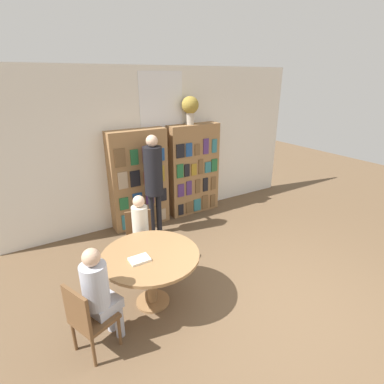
# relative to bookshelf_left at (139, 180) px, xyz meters

# --- Properties ---
(ground_plane) EXTENTS (16.00, 16.00, 0.00)m
(ground_plane) POSITION_rel_bookshelf_left_xyz_m (0.62, -3.13, -0.95)
(ground_plane) COLOR brown
(wall_back) EXTENTS (6.40, 0.07, 3.00)m
(wall_back) POSITION_rel_bookshelf_left_xyz_m (0.62, 0.19, 0.56)
(wall_back) COLOR silver
(wall_back) RESTS_ON ground_plane
(bookshelf_left) EXTENTS (1.12, 0.34, 1.91)m
(bookshelf_left) POSITION_rel_bookshelf_left_xyz_m (0.00, 0.00, 0.00)
(bookshelf_left) COLOR olive
(bookshelf_left) RESTS_ON ground_plane
(bookshelf_right) EXTENTS (1.12, 0.34, 1.91)m
(bookshelf_right) POSITION_rel_bookshelf_left_xyz_m (1.24, 0.00, -0.00)
(bookshelf_right) COLOR olive
(bookshelf_right) RESTS_ON ground_plane
(flower_vase) EXTENTS (0.34, 0.34, 0.54)m
(flower_vase) POSITION_rel_bookshelf_left_xyz_m (1.16, 0.00, 1.30)
(flower_vase) COLOR #B7AD9E
(flower_vase) RESTS_ON bookshelf_right
(reading_table) EXTENTS (1.23, 1.23, 0.74)m
(reading_table) POSITION_rel_bookshelf_left_xyz_m (-0.76, -2.19, -0.33)
(reading_table) COLOR olive
(reading_table) RESTS_ON ground_plane
(chair_near_camera) EXTENTS (0.52, 0.52, 0.87)m
(chair_near_camera) POSITION_rel_bookshelf_left_xyz_m (-1.65, -2.55, -0.47)
(chair_near_camera) COLOR brown
(chair_near_camera) RESTS_ON ground_plane
(chair_left_side) EXTENTS (0.48, 0.48, 0.87)m
(chair_left_side) POSITION_rel_bookshelf_left_xyz_m (-0.53, -1.26, -0.47)
(chair_left_side) COLOR brown
(chair_left_side) RESTS_ON ground_plane
(seated_reader_left) EXTENTS (0.31, 0.38, 1.22)m
(seated_reader_left) POSITION_rel_bookshelf_left_xyz_m (-0.58, -1.44, -0.27)
(seated_reader_left) COLOR beige
(seated_reader_left) RESTS_ON ground_plane
(seated_reader_right) EXTENTS (0.41, 0.38, 1.23)m
(seated_reader_right) POSITION_rel_bookshelf_left_xyz_m (-1.48, -2.48, -0.25)
(seated_reader_right) COLOR #B2B7C6
(seated_reader_right) RESTS_ON ground_plane
(librarian_standing) EXTENTS (0.33, 0.60, 1.88)m
(librarian_standing) POSITION_rel_bookshelf_left_xyz_m (0.08, -0.50, 0.22)
(librarian_standing) COLOR black
(librarian_standing) RESTS_ON ground_plane
(open_book_on_table) EXTENTS (0.24, 0.18, 0.03)m
(open_book_on_table) POSITION_rel_bookshelf_left_xyz_m (-0.93, -2.25, -0.19)
(open_book_on_table) COLOR silver
(open_book_on_table) RESTS_ON reading_table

